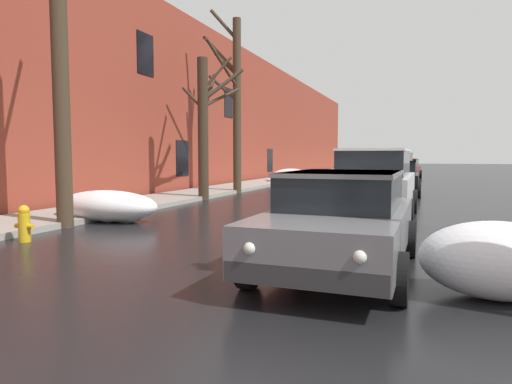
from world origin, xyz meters
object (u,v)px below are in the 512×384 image
(bare_tree_mid_block, at_px, (205,122))
(sedan_black_parked_kerbside_mid, at_px, (397,177))
(bare_tree_second_along_sidewalk, at_px, (60,73))
(suv_green_parked_far_down_block, at_px, (396,167))
(bare_tree_far_down_block, at_px, (235,99))
(sedan_maroon_queued_behind_truck, at_px, (407,168))
(fire_hydrant, at_px, (24,223))
(sedan_grey_approaching_near_lane, at_px, (341,218))
(suv_white_parked_kerbside_close, at_px, (375,181))

(bare_tree_mid_block, distance_m, sedan_black_parked_kerbside_mid, 8.43)
(bare_tree_mid_block, xyz_separation_m, sedan_black_parked_kerbside_mid, (6.61, 4.78, -2.13))
(bare_tree_second_along_sidewalk, relative_size, suv_green_parked_far_down_block, 1.51)
(bare_tree_far_down_block, relative_size, sedan_maroon_queued_behind_truck, 1.84)
(bare_tree_mid_block, bearing_deg, fire_hydrant, -86.37)
(bare_tree_second_along_sidewalk, distance_m, suv_green_parked_far_down_block, 20.91)
(sedan_grey_approaching_near_lane, bearing_deg, fire_hydrant, 179.42)
(sedan_maroon_queued_behind_truck, bearing_deg, bare_tree_far_down_block, -113.18)
(suv_white_parked_kerbside_close, relative_size, suv_green_parked_far_down_block, 1.05)
(suv_green_parked_far_down_block, xyz_separation_m, sedan_maroon_queued_behind_truck, (0.40, 5.82, -0.24))
(bare_tree_second_along_sidewalk, bearing_deg, suv_green_parked_far_down_block, 72.96)
(sedan_grey_approaching_near_lane, xyz_separation_m, fire_hydrant, (-6.05, 0.06, -0.40))
(bare_tree_mid_block, relative_size, sedan_grey_approaching_near_lane, 1.26)
(bare_tree_far_down_block, relative_size, sedan_grey_approaching_near_lane, 1.88)
(bare_tree_second_along_sidewalk, distance_m, sedan_grey_approaching_near_lane, 7.35)
(sedan_grey_approaching_near_lane, xyz_separation_m, sedan_maroon_queued_behind_truck, (-0.11, 27.38, -0.00))
(sedan_black_parked_kerbside_mid, bearing_deg, bare_tree_far_down_block, -165.88)
(bare_tree_second_along_sidewalk, distance_m, sedan_maroon_queued_behind_truck, 26.61)
(bare_tree_far_down_block, relative_size, suv_white_parked_kerbside_close, 1.68)
(bare_tree_second_along_sidewalk, xyz_separation_m, suv_green_parked_far_down_block, (6.08, 19.85, -2.50))
(sedan_black_parked_kerbside_mid, xyz_separation_m, sedan_maroon_queued_behind_truck, (-0.11, 13.72, -0.00))
(bare_tree_mid_block, xyz_separation_m, bare_tree_far_down_block, (-0.10, 3.10, 1.22))
(bare_tree_second_along_sidewalk, bearing_deg, suv_white_parked_kerbside_close, 32.24)
(bare_tree_far_down_block, height_order, sedan_black_parked_kerbside_mid, bare_tree_far_down_block)
(suv_white_parked_kerbside_close, relative_size, sedan_black_parked_kerbside_mid, 1.07)
(suv_white_parked_kerbside_close, bearing_deg, bare_tree_far_down_block, 136.97)
(bare_tree_far_down_block, relative_size, fire_hydrant, 11.23)
(sedan_black_parked_kerbside_mid, height_order, suv_green_parked_far_down_block, suv_green_parked_far_down_block)
(sedan_maroon_queued_behind_truck, bearing_deg, sedan_grey_approaching_near_lane, -89.77)
(sedan_grey_approaching_near_lane, relative_size, sedan_maroon_queued_behind_truck, 0.97)
(bare_tree_mid_block, distance_m, bare_tree_far_down_block, 3.33)
(suv_white_parked_kerbside_close, height_order, sedan_maroon_queued_behind_truck, suv_white_parked_kerbside_close)
(bare_tree_far_down_block, bearing_deg, fire_hydrant, -86.82)
(sedan_maroon_queued_behind_truck, bearing_deg, suv_green_parked_far_down_block, -93.98)
(fire_hydrant, bearing_deg, bare_tree_far_down_block, 93.18)
(bare_tree_far_down_block, relative_size, suv_green_parked_far_down_block, 1.77)
(bare_tree_mid_block, bearing_deg, sedan_black_parked_kerbside_mid, 35.91)
(bare_tree_mid_block, xyz_separation_m, fire_hydrant, (0.56, -8.81, -2.53))
(bare_tree_mid_block, bearing_deg, bare_tree_second_along_sidewalk, -89.96)
(bare_tree_mid_block, distance_m, suv_white_parked_kerbside_close, 7.43)
(sedan_black_parked_kerbside_mid, height_order, sedan_maroon_queued_behind_truck, same)
(sedan_maroon_queued_behind_truck, bearing_deg, bare_tree_mid_block, -109.34)
(sedan_grey_approaching_near_lane, bearing_deg, sedan_maroon_queued_behind_truck, 90.23)
(bare_tree_second_along_sidewalk, distance_m, fire_hydrant, 3.59)
(sedan_grey_approaching_near_lane, bearing_deg, suv_white_parked_kerbside_close, 91.07)
(suv_green_parked_far_down_block, bearing_deg, sedan_maroon_queued_behind_truck, 86.02)
(bare_tree_mid_block, relative_size, sedan_maroon_queued_behind_truck, 1.23)
(suv_white_parked_kerbside_close, bearing_deg, sedan_maroon_queued_behind_truck, 90.00)
(bare_tree_second_along_sidewalk, height_order, suv_white_parked_kerbside_close, bare_tree_second_along_sidewalk)
(sedan_black_parked_kerbside_mid, bearing_deg, bare_tree_mid_block, -144.09)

